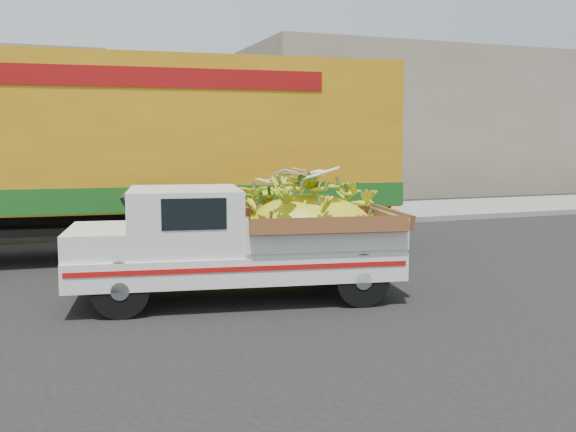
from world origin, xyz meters
name	(u,v)px	position (x,y,z in m)	size (l,w,h in m)	color
ground	(124,322)	(0.00, 0.00, 0.00)	(100.00, 100.00, 0.00)	black
curb	(88,236)	(0.00, 7.24, 0.07)	(60.00, 0.25, 0.15)	gray
sidewalk	(83,225)	(0.00, 9.34, 0.07)	(60.00, 4.00, 0.14)	gray
building_right	(411,123)	(14.00, 16.24, 3.00)	(14.00, 6.00, 6.00)	gray
pickup_truck	(261,239)	(2.00, 0.56, 0.86)	(4.78, 2.43, 1.60)	black
semi_trailer	(93,147)	(0.02, 4.79, 2.12)	(12.04, 3.62, 3.80)	black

